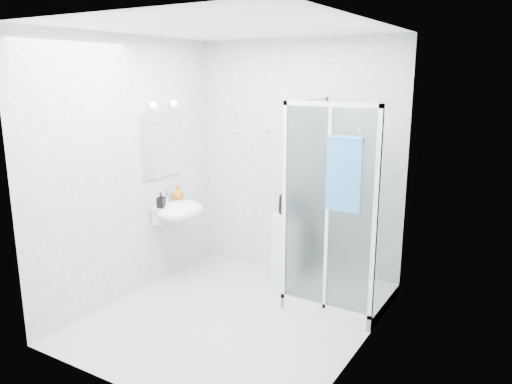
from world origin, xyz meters
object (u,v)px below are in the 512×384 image
Objects in this scene: shampoo_bottle_a at (283,201)px; soap_dispenser_black at (161,200)px; storage_cabinet at (290,248)px; hand_towel at (344,172)px; soap_dispenser_orange at (178,193)px; shampoo_bottle_b at (294,202)px; wall_basin at (178,211)px; shower_enclosure at (332,261)px.

shampoo_bottle_a is 1.29m from soap_dispenser_black.
storage_cabinet is 0.53m from shampoo_bottle_a.
soap_dispenser_black is at bearing -177.07° from hand_towel.
hand_towel reaches higher than soap_dispenser_orange.
shampoo_bottle_b is at bearing 28.19° from shampoo_bottle_a.
soap_dispenser_black is (-1.05, -0.76, 0.03)m from shampoo_bottle_a.
storage_cabinet is 2.87× the size of shampoo_bottle_b.
wall_basin is 3.31× the size of soap_dispenser_orange.
shampoo_bottle_b is (-0.58, 0.31, 0.45)m from shower_enclosure.
wall_basin is 1.25m from shampoo_bottle_b.
soap_dispenser_orange is (-1.78, -0.16, 0.50)m from shower_enclosure.
wall_basin is at bearing -149.85° from shampoo_bottle_b.
shower_enclosure is 6.96× the size of shampoo_bottle_a.
shower_enclosure is at bearing -30.45° from storage_cabinet.
shampoo_bottle_a is at bearing 35.82° from soap_dispenser_black.
hand_towel is (0.85, -0.69, 1.04)m from storage_cabinet.
soap_dispenser_orange is 0.34m from soap_dispenser_black.
shower_enclosure is 3.09× the size of hand_towel.
hand_towel is at bearing 2.93° from soap_dispenser_black.
wall_basin is 0.25m from soap_dispenser_orange.
hand_towel is at bearing -40.84° from shampoo_bottle_b.
shower_enclosure reaches higher than shampoo_bottle_b.
hand_towel is at bearing -59.06° from shower_enclosure.
storage_cabinet is 4.53× the size of soap_dispenser_orange.
shower_enclosure is at bearing -27.97° from shampoo_bottle_b.
shampoo_bottle_a is at bearing 20.84° from soap_dispenser_orange.
storage_cabinet is 1.37m from soap_dispenser_orange.
shower_enclosure reaches higher than soap_dispenser_black.
wall_basin is 1.14m from shampoo_bottle_a.
shampoo_bottle_b is 1.41m from soap_dispenser_black.
shampoo_bottle_a is 1.07× the size of shampoo_bottle_b.
shower_enclosure reaches higher than hand_towel.
shampoo_bottle_b is at bearing 21.49° from soap_dispenser_orange.
storage_cabinet is (-0.61, 0.29, -0.06)m from shower_enclosure.
shampoo_bottle_a reaches higher than soap_dispenser_orange.
storage_cabinet is 1.48m from soap_dispenser_black.
soap_dispenser_orange is (-1.20, -0.47, 0.05)m from shampoo_bottle_b.
hand_towel is (1.90, -0.09, 0.63)m from wall_basin.
soap_dispenser_orange is (-1.17, -0.45, 0.56)m from storage_cabinet.
wall_basin is at bearing -155.21° from storage_cabinet.
shampoo_bottle_a reaches higher than storage_cabinet.
soap_dispenser_orange is at bearing -159.16° from shampoo_bottle_a.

